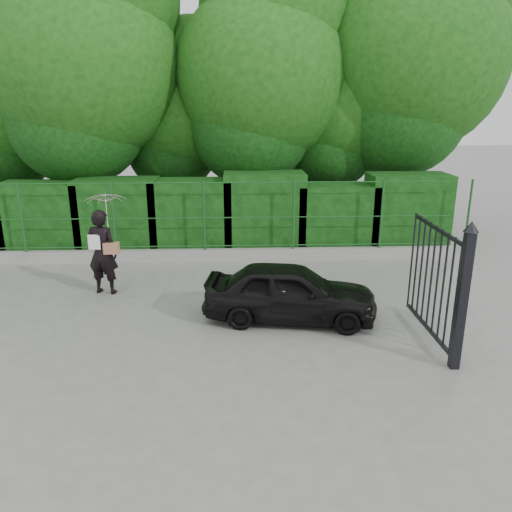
{
  "coord_description": "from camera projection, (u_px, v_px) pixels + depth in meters",
  "views": [
    {
      "loc": [
        1.21,
        -8.03,
        3.99
      ],
      "look_at": [
        1.6,
        1.3,
        1.1
      ],
      "focal_mm": 35.0,
      "sensor_mm": 36.0,
      "label": 1
    }
  ],
  "objects": [
    {
      "name": "hedge",
      "position": [
        196.0,
        215.0,
        13.76
      ],
      "size": [
        14.2,
        1.2,
        2.16
      ],
      "color": "black",
      "rests_on": "ground"
    },
    {
      "name": "fence",
      "position": [
        197.0,
        216.0,
        12.75
      ],
      "size": [
        14.13,
        0.06,
        1.8
      ],
      "color": "#19511E",
      "rests_on": "kerb"
    },
    {
      "name": "woman",
      "position": [
        104.0,
        232.0,
        10.54
      ],
      "size": [
        0.95,
        0.87,
        2.19
      ],
      "color": "black",
      "rests_on": "ground"
    },
    {
      "name": "car",
      "position": [
        290.0,
        292.0,
        9.43
      ],
      "size": [
        3.41,
        1.78,
        1.11
      ],
      "primitive_type": "imported",
      "rotation": [
        0.0,
        0.0,
        1.42
      ],
      "color": "black",
      "rests_on": "ground"
    },
    {
      "name": "ground",
      "position": [
        169.0,
        338.0,
        8.8
      ],
      "size": [
        80.0,
        80.0,
        0.0
      ],
      "primitive_type": "plane",
      "color": "gray"
    },
    {
      "name": "kerb",
      "position": [
        190.0,
        255.0,
        13.05
      ],
      "size": [
        14.0,
        0.25,
        0.3
      ],
      "primitive_type": "cube",
      "color": "#9E9E99",
      "rests_on": "ground"
    },
    {
      "name": "trees",
      "position": [
        232.0,
        80.0,
        14.86
      ],
      "size": [
        17.1,
        6.15,
        8.08
      ],
      "color": "black",
      "rests_on": "ground"
    },
    {
      "name": "gate",
      "position": [
        449.0,
        286.0,
        7.94
      ],
      "size": [
        0.22,
        2.33,
        2.36
      ],
      "color": "black",
      "rests_on": "ground"
    }
  ]
}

